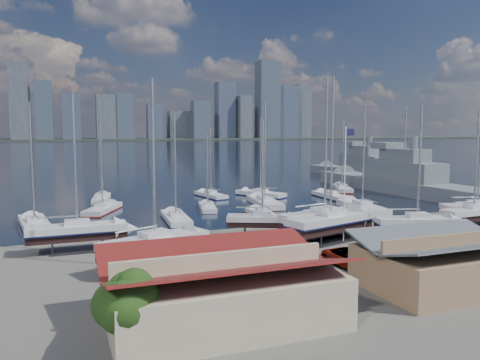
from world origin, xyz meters
name	(u,v)px	position (x,y,z in m)	size (l,w,h in m)	color
ground	(332,241)	(0.00, -10.00, 0.00)	(1400.00, 1400.00, 0.00)	#605E59
water	(102,148)	(0.00, 300.00, -0.15)	(1400.00, 600.00, 0.40)	#182437
far_shore	(85,140)	(0.00, 560.00, 1.10)	(1400.00, 80.00, 2.20)	#2D332D
skyline	(77,109)	(-7.83, 553.76, 39.09)	(639.14, 43.80, 107.69)	#475166
shed_red	(222,284)	(-18.00, -26.00, 2.32)	(14.70, 9.45, 4.51)	#BFB293
shed_grey	(445,259)	(0.00, -26.00, 2.15)	(12.60, 8.40, 4.17)	#8C6B4C
sailboat_cradle_0	(77,231)	(-25.95, -4.86, 2.04)	(9.56, 2.72, 15.48)	#2D2D33
sailboat_cradle_1	(155,244)	(-19.80, -13.15, 2.09)	(10.41, 6.58, 16.32)	#2D2D33
sailboat_cradle_2	(262,220)	(-6.26, -5.47, 1.93)	(8.12, 5.33, 13.16)	#2D2D33
sailboat_cradle_3	(331,222)	(-0.34, -10.25, 2.15)	(11.41, 5.99, 17.63)	#2D2D33
sailboat_cradle_4	(325,218)	(0.16, -8.23, 2.17)	(11.42, 5.28, 17.84)	#2D2D33
sailboat_cradle_5	(417,223)	(8.66, -13.29, 2.00)	(9.33, 5.17, 14.64)	#2D2D33
sailboat_cradle_6	(477,209)	(22.23, -8.78, 2.00)	(9.35, 5.21, 14.67)	#2D2D33
sailboat_cradle_7	(474,213)	(19.39, -10.85, 1.99)	(8.72, 2.72, 14.25)	#2D2D33
sailboat_moored_0	(35,226)	(-30.56, 8.64, 0.31)	(4.58, 11.11, 16.12)	black
sailboat_moored_1	(103,210)	(-21.80, 17.59, 0.31)	(6.60, 9.85, 14.40)	black
sailboat_moored_2	(102,199)	(-21.08, 29.23, 0.32)	(3.91, 9.46, 13.86)	black
sailboat_moored_3	(176,220)	(-13.41, 6.52, 0.31)	(3.48, 10.16, 14.93)	black
sailboat_moored_4	(208,208)	(-6.80, 14.02, 0.33)	(3.77, 8.13, 11.84)	black
sailboat_moored_5	(211,196)	(-2.34, 26.72, 0.31)	(4.09, 9.12, 13.17)	black
sailboat_moored_6	(262,215)	(-1.52, 5.35, 0.31)	(3.24, 9.10, 13.34)	black
sailboat_moored_7	(265,204)	(2.94, 14.71, 0.32)	(4.70, 11.78, 17.30)	black
sailboat_moored_8	(261,195)	(6.53, 24.65, 0.31)	(7.25, 10.00, 14.81)	black
sailboat_moored_9	(362,209)	(14.59, 4.94, 0.32)	(4.65, 11.69, 17.17)	black
sailboat_moored_10	(331,197)	(17.24, 18.01, 0.31)	(3.01, 9.72, 14.41)	black
sailboat_moored_11	(342,189)	(25.00, 26.28, 0.31)	(6.55, 10.25, 14.90)	black
naval_ship_east	(403,185)	(33.97, 19.07, 1.66)	(9.43, 46.60, 18.17)	slate
naval_ship_west	(363,171)	(44.55, 46.60, 1.67)	(8.97, 39.49, 17.52)	slate
car_a	(269,266)	(-11.36, -18.65, 0.76)	(1.80, 4.48, 1.53)	gray
car_b	(272,266)	(-10.98, -18.34, 0.70)	(1.48, 4.25, 1.40)	gray
car_c	(351,259)	(-3.76, -19.12, 0.79)	(2.62, 5.67, 1.58)	gray
car_d	(466,251)	(8.20, -20.37, 0.66)	(1.86, 4.57, 1.33)	gray
tree	(128,299)	(-24.10, -28.62, 3.07)	(3.33, 3.33, 4.76)	#332319
flagpole	(346,176)	(0.98, -10.90, 7.17)	(1.09, 0.12, 12.41)	white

